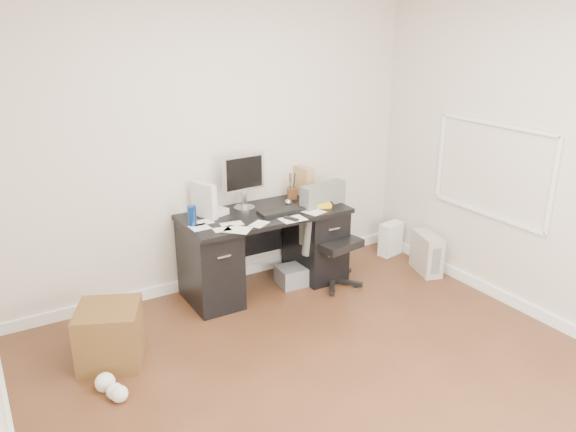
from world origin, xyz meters
name	(u,v)px	position (x,y,z in m)	size (l,w,h in m)	color
ground	(343,391)	(0.00, 0.00, 0.00)	(4.00, 4.00, 0.00)	#442816
room_shell	(354,151)	(0.03, 0.03, 1.66)	(4.02, 4.02, 2.71)	beige
desk	(265,248)	(0.30, 1.65, 0.40)	(1.50, 0.70, 0.75)	black
loose_papers	(247,217)	(0.10, 1.60, 0.75)	(1.10, 0.60, 0.00)	white
lcd_monitor	(243,182)	(0.18, 1.82, 1.01)	(0.41, 0.23, 0.52)	#AEAFB3
keyboard	(283,211)	(0.44, 1.56, 0.76)	(0.46, 0.16, 0.03)	black
computer_mouse	(288,203)	(0.57, 1.68, 0.78)	(0.06, 0.06, 0.06)	#AEAFB3
travel_mug	(192,216)	(-0.39, 1.66, 0.84)	(0.08, 0.08, 0.17)	navy
white_binder	(204,200)	(-0.22, 1.80, 0.90)	(0.12, 0.27, 0.31)	silver
magazine_file	(303,181)	(0.86, 1.90, 0.89)	(0.12, 0.25, 0.29)	#AC8353
pen_cup	(292,186)	(0.72, 1.86, 0.88)	(0.11, 0.11, 0.25)	brown
yellow_book	(320,203)	(0.84, 1.56, 0.77)	(0.19, 0.24, 0.04)	yellow
paper_remote	(293,218)	(0.42, 1.35, 0.76)	(0.22, 0.18, 0.02)	white
office_chair	(333,237)	(0.89, 1.40, 0.48)	(0.54, 0.54, 0.95)	#535653
pc_tower	(427,253)	(1.84, 1.13, 0.20)	(0.18, 0.40, 0.40)	#ABA59A
shopping_bag	(391,239)	(1.82, 1.65, 0.18)	(0.26, 0.19, 0.35)	white
wicker_basket	(110,335)	(-1.25, 1.17, 0.22)	(0.44, 0.44, 0.44)	#503418
desk_printer	(294,275)	(0.56, 1.57, 0.09)	(0.30, 0.25, 0.18)	slate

